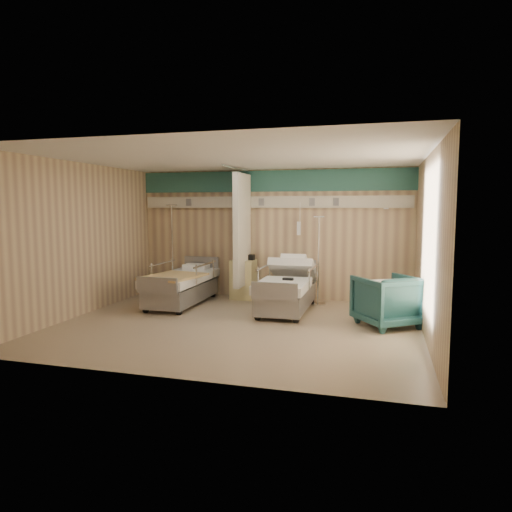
# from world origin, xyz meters

# --- Properties ---
(ground) EXTENTS (6.00, 5.00, 0.00)m
(ground) POSITION_xyz_m (0.00, 0.00, 0.00)
(ground) COLOR tan
(ground) RESTS_ON ground
(room_walls) EXTENTS (6.04, 5.04, 2.82)m
(room_walls) POSITION_xyz_m (-0.03, 0.25, 1.86)
(room_walls) COLOR tan
(room_walls) RESTS_ON ground
(bed_right) EXTENTS (1.00, 2.16, 0.63)m
(bed_right) POSITION_xyz_m (0.60, 1.30, 0.32)
(bed_right) COLOR silver
(bed_right) RESTS_ON ground
(bed_left) EXTENTS (1.00, 2.16, 0.63)m
(bed_left) POSITION_xyz_m (-1.60, 1.30, 0.32)
(bed_left) COLOR silver
(bed_left) RESTS_ON ground
(bedside_cabinet) EXTENTS (0.50, 0.48, 0.85)m
(bedside_cabinet) POSITION_xyz_m (-0.55, 2.20, 0.42)
(bedside_cabinet) COLOR #D8CA87
(bedside_cabinet) RESTS_ON ground
(visitor_armchair) EXTENTS (1.29, 1.30, 0.86)m
(visitor_armchair) POSITION_xyz_m (2.45, 0.63, 0.43)
(visitor_armchair) COLOR #1F4C4F
(visitor_armchair) RESTS_ON ground
(waffle_blanket) EXTENTS (0.89, 0.86, 0.08)m
(waffle_blanket) POSITION_xyz_m (2.47, 0.58, 0.90)
(waffle_blanket) COLOR silver
(waffle_blanket) RESTS_ON visitor_armchair
(iv_stand_right) EXTENTS (0.32, 0.32, 1.81)m
(iv_stand_right) POSITION_xyz_m (1.10, 2.03, 0.37)
(iv_stand_right) COLOR silver
(iv_stand_right) RESTS_ON ground
(iv_stand_left) EXTENTS (0.37, 0.37, 2.06)m
(iv_stand_left) POSITION_xyz_m (-2.21, 2.15, 0.42)
(iv_stand_left) COLOR silver
(iv_stand_left) RESTS_ON ground
(call_remote) EXTENTS (0.20, 0.10, 0.04)m
(call_remote) POSITION_xyz_m (0.66, 1.09, 0.65)
(call_remote) COLOR black
(call_remote) RESTS_ON bed_right
(tan_blanket) EXTENTS (1.12, 1.31, 0.04)m
(tan_blanket) POSITION_xyz_m (-1.56, 0.84, 0.65)
(tan_blanket) COLOR tan
(tan_blanket) RESTS_ON bed_left
(toiletry_bag) EXTENTS (0.23, 0.17, 0.12)m
(toiletry_bag) POSITION_xyz_m (-0.43, 2.25, 0.91)
(toiletry_bag) COLOR black
(toiletry_bag) RESTS_ON bedside_cabinet
(white_cup) EXTENTS (0.13, 0.13, 0.15)m
(white_cup) POSITION_xyz_m (-0.60, 2.34, 0.92)
(white_cup) COLOR white
(white_cup) RESTS_ON bedside_cabinet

